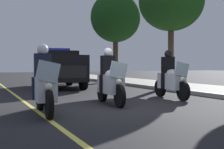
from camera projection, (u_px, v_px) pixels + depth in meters
ground_plane at (125, 108)px, 8.41m from camera, size 80.00×80.00×0.00m
lane_stripe_center at (40, 113)px, 7.41m from camera, size 48.00×0.12×0.01m
police_motorcycle_lead_left at (44, 85)px, 7.29m from camera, size 2.14×0.61×1.72m
police_motorcycle_lead_right at (110, 81)px, 9.06m from camera, size 2.14×0.61×1.72m
police_motorcycle_trailing at (171, 79)px, 10.59m from camera, size 2.14×0.61×1.72m
police_suv at (58, 67)px, 15.53m from camera, size 5.02×2.35×2.05m
cyclist_background at (84, 70)px, 20.78m from camera, size 1.76×0.34×1.69m
tree_far_back at (171, 2)px, 16.31m from camera, size 3.54×3.54×6.17m
tree_behind_suv at (116, 18)px, 21.52m from camera, size 3.59×3.59×6.29m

